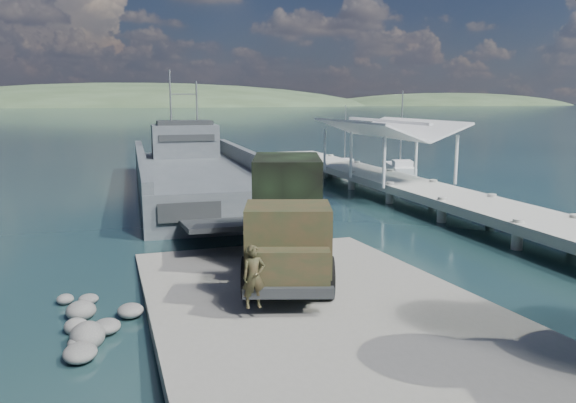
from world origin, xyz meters
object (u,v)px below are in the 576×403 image
object	(u,v)px
pier	(392,173)
landing_craft	(199,180)
sailboat_far	(345,165)
sailboat_near	(400,169)
soldier	(254,290)
military_truck	(287,216)

from	to	relation	value
pier	landing_craft	xyz separation A→B (m)	(-12.66, 5.81, -0.79)
pier	landing_craft	world-z (taller)	landing_craft
landing_craft	sailboat_far	world-z (taller)	landing_craft
landing_craft	sailboat_near	bearing A→B (deg)	15.00
soldier	landing_craft	bearing A→B (deg)	85.10
pier	sailboat_near	world-z (taller)	sailboat_near
soldier	sailboat_far	size ratio (longest dim) A/B	0.28
landing_craft	military_truck	distance (m)	21.88
soldier	sailboat_near	size ratio (longest dim) A/B	0.23
pier	sailboat_near	size ratio (longest dim) A/B	5.75
landing_craft	military_truck	world-z (taller)	landing_craft
pier	soldier	size ratio (longest dim) A/B	24.63
sailboat_near	landing_craft	bearing A→B (deg)	-148.09
military_truck	sailboat_far	bearing A→B (deg)	80.39
pier	military_truck	world-z (taller)	pier
pier	sailboat_near	bearing A→B (deg)	57.97
landing_craft	soldier	bearing A→B (deg)	-93.35
pier	soldier	world-z (taller)	pier
sailboat_far	military_truck	bearing A→B (deg)	-101.04
sailboat_near	sailboat_far	xyz separation A→B (m)	(-3.37, 4.84, -0.07)
military_truck	soldier	size ratio (longest dim) A/B	5.02
soldier	sailboat_near	distance (m)	37.30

